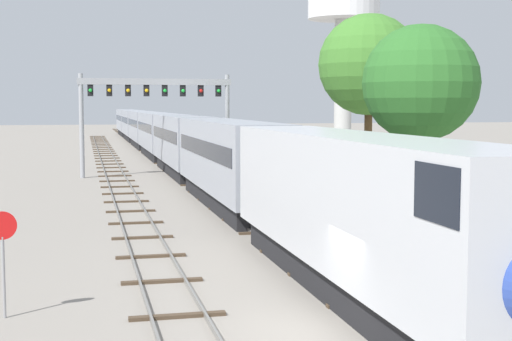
{
  "coord_description": "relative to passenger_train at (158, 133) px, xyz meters",
  "views": [
    {
      "loc": [
        -5.85,
        -17.22,
        5.68
      ],
      "look_at": [
        1.0,
        12.0,
        3.0
      ],
      "focal_mm": 51.65,
      "sensor_mm": 36.0,
      "label": 1
    }
  ],
  "objects": [
    {
      "name": "ground_plane",
      "position": [
        -2.0,
        -63.01,
        -2.61
      ],
      "size": [
        400.0,
        400.0,
        0.0
      ],
      "primitive_type": "plane",
      "color": "gray"
    },
    {
      "name": "passenger_train",
      "position": [
        0.0,
        0.0,
        0.0
      ],
      "size": [
        3.04,
        138.66,
        4.8
      ],
      "color": "silver",
      "rests_on": "ground"
    },
    {
      "name": "trackside_tree_left",
      "position": [
        9.01,
        -45.24,
        4.16
      ],
      "size": [
        6.01,
        6.01,
        9.81
      ],
      "color": "brown",
      "rests_on": "ground"
    },
    {
      "name": "track_near",
      "position": [
        -5.5,
        -23.01,
        -2.55
      ],
      "size": [
        2.6,
        160.0,
        0.16
      ],
      "color": "slate",
      "rests_on": "ground"
    },
    {
      "name": "track_main",
      "position": [
        0.0,
        -3.01,
        -2.55
      ],
      "size": [
        2.6,
        200.0,
        0.16
      ],
      "color": "slate",
      "rests_on": "ground"
    },
    {
      "name": "trackside_tree_mid",
      "position": [
        12.05,
        -30.65,
        5.9
      ],
      "size": [
        7.23,
        7.23,
        12.15
      ],
      "color": "brown",
      "rests_on": "ground"
    },
    {
      "name": "water_tower",
      "position": [
        29.88,
        24.02,
        16.55
      ],
      "size": [
        10.8,
        10.8,
        23.9
      ],
      "color": "beige",
      "rests_on": "ground"
    },
    {
      "name": "stop_sign",
      "position": [
        -10.0,
        -59.97,
        -0.74
      ],
      "size": [
        0.76,
        0.08,
        2.88
      ],
      "color": "gray",
      "rests_on": "ground"
    },
    {
      "name": "signal_gantry",
      "position": [
        -2.25,
        -21.62,
        3.41
      ],
      "size": [
        12.1,
        0.49,
        8.1
      ],
      "color": "#999BA0",
      "rests_on": "ground"
    }
  ]
}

